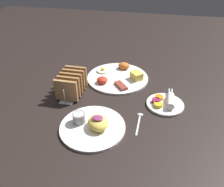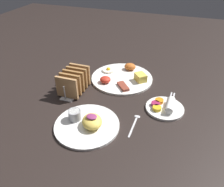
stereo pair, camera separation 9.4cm
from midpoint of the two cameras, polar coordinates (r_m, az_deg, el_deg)
The scene contains 6 objects.
ground_plane at distance 0.94m, azimuth -1.79°, elevation -2.53°, with size 3.00×3.00×0.00m, color black.
plate_breakfast at distance 1.10m, azimuth -0.84°, elevation 4.39°, with size 0.31×0.31×0.05m.
plate_condiments at distance 0.93m, azimuth 10.97°, elevation -2.57°, with size 0.16×0.17×0.04m.
plate_foreground at distance 0.82m, azimuth -8.44°, elevation -8.22°, with size 0.24×0.24×0.06m.
toast_rack at distance 1.00m, azimuth -13.21°, elevation 2.36°, with size 0.10×0.18×0.10m.
teaspoon at distance 0.85m, azimuth 4.01°, elevation -6.82°, with size 0.02×0.13×0.01m.
Camera 1 is at (0.14, -0.74, 0.56)m, focal length 35.00 mm.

